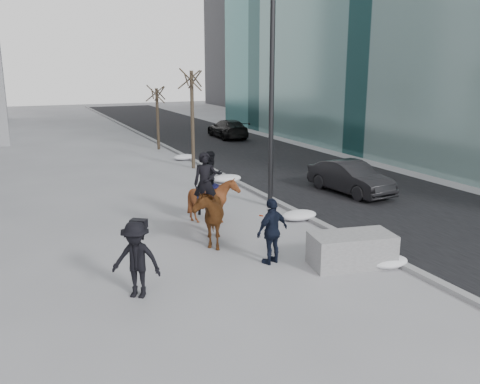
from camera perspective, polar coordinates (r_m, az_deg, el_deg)
name	(u,v)px	position (r m, az deg, el deg)	size (l,w,h in m)	color
ground	(258,255)	(14.05, 2.03, -7.03)	(120.00, 120.00, 0.00)	gray
road	(295,169)	(25.75, 6.16, 2.63)	(8.00, 90.00, 0.01)	black
curb	(221,174)	(24.00, -2.11, 2.00)	(0.25, 90.00, 0.12)	gray
planter	(352,250)	(13.50, 12.42, -6.34)	(2.12, 1.06, 0.85)	gray
car_near	(350,178)	(20.99, 12.29, 1.60)	(1.38, 3.95, 1.30)	black
car_far	(228,129)	(36.63, -1.39, 7.12)	(1.85, 4.56, 1.32)	black
tree_near	(192,115)	(25.49, -5.37, 8.61)	(1.20, 1.20, 5.35)	#34271F
tree_far	(158,116)	(31.78, -9.24, 8.44)	(1.20, 1.20, 4.13)	#372D20
mounted_left	(207,210)	(14.69, -3.71, -2.04)	(1.52, 2.25, 2.66)	#4D280F
mounted_right	(213,195)	(16.58, -3.03, -0.31)	(1.50, 1.62, 2.37)	#4E250F
feeder	(272,231)	(13.21, 3.64, -4.40)	(1.11, 0.99, 1.75)	black
camera_crew	(136,259)	(11.53, -11.57, -7.42)	(1.30, 1.19, 1.75)	black
lamppost	(270,67)	(18.25, 3.36, 13.83)	(0.25, 1.99, 9.09)	black
snow_piles	(246,188)	(20.81, 0.67, 0.42)	(1.31, 17.53, 0.33)	silver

